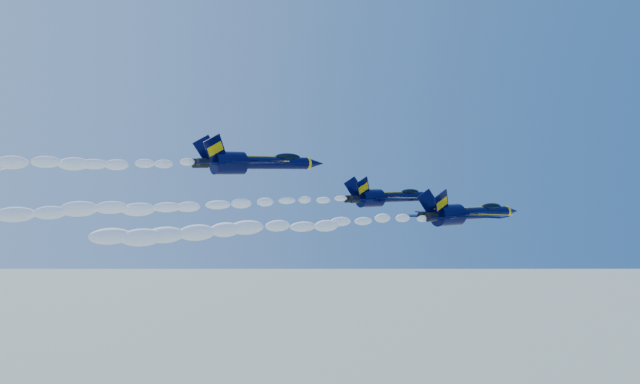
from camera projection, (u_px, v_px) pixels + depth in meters
jet_lead at (467, 213)px, 79.30m from camera, size 17.52×14.37×6.51m
smoke_trail_jet_lead at (283, 227)px, 63.88m from camera, size 39.66×1.81×1.63m
jet_second at (388, 197)px, 81.08m from camera, size 14.89×12.21×5.53m
smoke_trail_jet_second at (200, 206)px, 66.30m from camera, size 39.66×1.54×1.39m
jet_third at (255, 162)px, 82.70m from camera, size 19.51×16.01×7.25m
smoke_trail_jet_third at (23, 163)px, 66.80m from camera, size 39.66×2.02×1.82m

